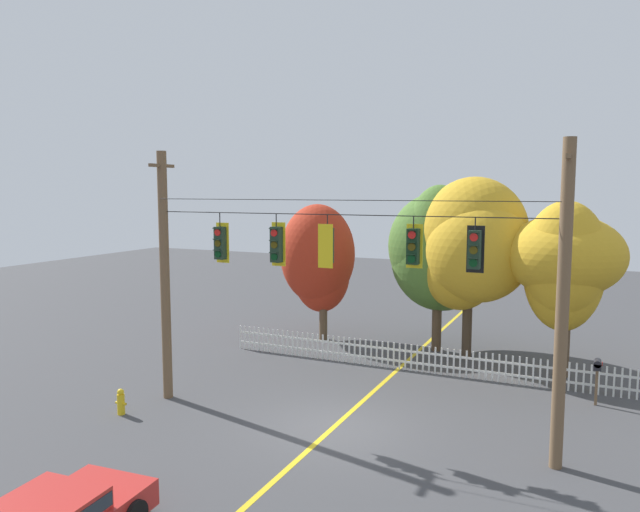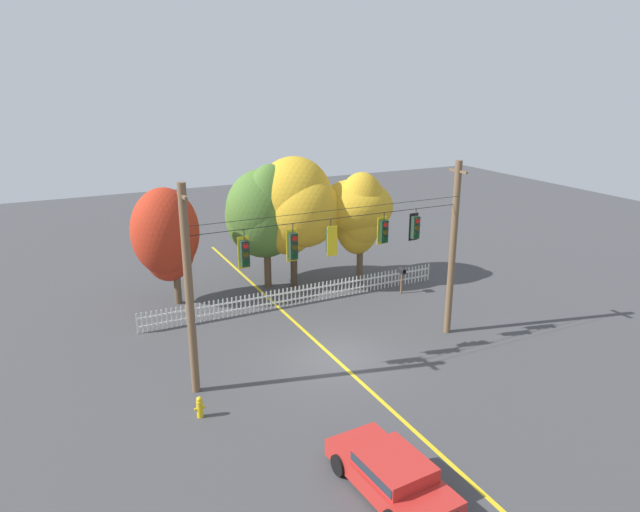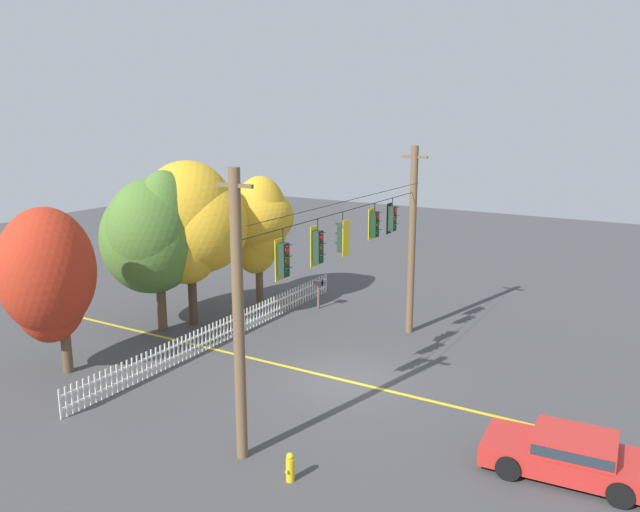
{
  "view_description": "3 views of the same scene",
  "coord_description": "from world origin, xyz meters",
  "px_view_note": "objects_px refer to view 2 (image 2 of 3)",
  "views": [
    {
      "loc": [
        6.41,
        -14.8,
        6.62
      ],
      "look_at": [
        -0.73,
        0.66,
        4.74
      ],
      "focal_mm": 33.51,
      "sensor_mm": 36.0,
      "label": 1
    },
    {
      "loc": [
        -10.03,
        -18.97,
        11.21
      ],
      "look_at": [
        -0.58,
        0.17,
        4.48
      ],
      "focal_mm": 32.27,
      "sensor_mm": 36.0,
      "label": 2
    },
    {
      "loc": [
        -18.14,
        -9.72,
        9.14
      ],
      "look_at": [
        -1.36,
        0.17,
        4.7
      ],
      "focal_mm": 35.59,
      "sensor_mm": 36.0,
      "label": 3
    }
  ],
  "objects_px": {
    "traffic_signal_westbound_side": "(415,227)",
    "autumn_oak_far_east": "(297,207)",
    "traffic_signal_eastbound_side": "(293,246)",
    "parked_car": "(392,473)",
    "traffic_signal_northbound_primary": "(383,231)",
    "autumn_maple_far_west": "(358,210)",
    "roadside_mailbox": "(402,273)",
    "fire_hydrant": "(200,407)",
    "traffic_signal_northbound_secondary": "(331,240)",
    "autumn_maple_near_fence": "(166,234)",
    "traffic_signal_southbound_primary": "(245,253)",
    "autumn_maple_mid": "(264,212)"
  },
  "relations": [
    {
      "from": "traffic_signal_westbound_side",
      "to": "autumn_oak_far_east",
      "type": "xyz_separation_m",
      "value": [
        -1.6,
        8.52,
        -0.69
      ]
    },
    {
      "from": "traffic_signal_eastbound_side",
      "to": "parked_car",
      "type": "height_order",
      "value": "traffic_signal_eastbound_side"
    },
    {
      "from": "parked_car",
      "to": "traffic_signal_northbound_primary",
      "type": "bearing_deg",
      "value": 60.13
    },
    {
      "from": "autumn_maple_far_west",
      "to": "roadside_mailbox",
      "type": "xyz_separation_m",
      "value": [
        1.2,
        -2.78,
        -2.98
      ]
    },
    {
      "from": "autumn_maple_far_west",
      "to": "fire_hydrant",
      "type": "distance_m",
      "value": 15.48
    },
    {
      "from": "traffic_signal_northbound_secondary",
      "to": "fire_hydrant",
      "type": "distance_m",
      "value": 7.78
    },
    {
      "from": "autumn_maple_near_fence",
      "to": "autumn_maple_far_west",
      "type": "relative_size",
      "value": 0.96
    },
    {
      "from": "traffic_signal_southbound_primary",
      "to": "fire_hydrant",
      "type": "distance_m",
      "value": 5.56
    },
    {
      "from": "traffic_signal_westbound_side",
      "to": "autumn_oak_far_east",
      "type": "height_order",
      "value": "autumn_oak_far_east"
    },
    {
      "from": "traffic_signal_westbound_side",
      "to": "traffic_signal_northbound_secondary",
      "type": "bearing_deg",
      "value": -179.72
    },
    {
      "from": "autumn_maple_near_fence",
      "to": "autumn_maple_mid",
      "type": "xyz_separation_m",
      "value": [
        5.35,
        0.23,
        0.55
      ]
    },
    {
      "from": "traffic_signal_northbound_secondary",
      "to": "autumn_maple_far_west",
      "type": "height_order",
      "value": "autumn_maple_far_west"
    },
    {
      "from": "traffic_signal_northbound_secondary",
      "to": "traffic_signal_westbound_side",
      "type": "xyz_separation_m",
      "value": [
        3.95,
        0.02,
        0.06
      ]
    },
    {
      "from": "traffic_signal_eastbound_side",
      "to": "roadside_mailbox",
      "type": "relative_size",
      "value": 1.04
    },
    {
      "from": "traffic_signal_southbound_primary",
      "to": "autumn_maple_near_fence",
      "type": "height_order",
      "value": "autumn_maple_near_fence"
    },
    {
      "from": "traffic_signal_southbound_primary",
      "to": "traffic_signal_eastbound_side",
      "type": "xyz_separation_m",
      "value": [
        1.91,
        0.0,
        0.03
      ]
    },
    {
      "from": "autumn_maple_mid",
      "to": "autumn_oak_far_east",
      "type": "bearing_deg",
      "value": -29.61
    },
    {
      "from": "traffic_signal_westbound_side",
      "to": "parked_car",
      "type": "height_order",
      "value": "traffic_signal_westbound_side"
    },
    {
      "from": "traffic_signal_northbound_secondary",
      "to": "autumn_oak_far_east",
      "type": "height_order",
      "value": "autumn_oak_far_east"
    },
    {
      "from": "traffic_signal_northbound_secondary",
      "to": "autumn_maple_near_fence",
      "type": "height_order",
      "value": "autumn_maple_near_fence"
    },
    {
      "from": "traffic_signal_southbound_primary",
      "to": "roadside_mailbox",
      "type": "xyz_separation_m",
      "value": [
        10.37,
        4.99,
        -3.88
      ]
    },
    {
      "from": "parked_car",
      "to": "roadside_mailbox",
      "type": "distance_m",
      "value": 15.59
    },
    {
      "from": "autumn_maple_near_fence",
      "to": "autumn_maple_mid",
      "type": "height_order",
      "value": "autumn_maple_mid"
    },
    {
      "from": "traffic_signal_northbound_secondary",
      "to": "traffic_signal_westbound_side",
      "type": "relative_size",
      "value": 1.05
    },
    {
      "from": "traffic_signal_northbound_primary",
      "to": "autumn_maple_near_fence",
      "type": "bearing_deg",
      "value": 127.1
    },
    {
      "from": "autumn_maple_mid",
      "to": "parked_car",
      "type": "height_order",
      "value": "autumn_maple_mid"
    },
    {
      "from": "traffic_signal_northbound_primary",
      "to": "traffic_signal_westbound_side",
      "type": "relative_size",
      "value": 0.98
    },
    {
      "from": "autumn_oak_far_east",
      "to": "traffic_signal_westbound_side",
      "type": "bearing_deg",
      "value": -79.35
    },
    {
      "from": "traffic_signal_northbound_primary",
      "to": "traffic_signal_westbound_side",
      "type": "distance_m",
      "value": 1.55
    },
    {
      "from": "traffic_signal_northbound_primary",
      "to": "autumn_maple_near_fence",
      "type": "distance_m",
      "value": 11.58
    },
    {
      "from": "traffic_signal_westbound_side",
      "to": "roadside_mailbox",
      "type": "bearing_deg",
      "value": 59.63
    },
    {
      "from": "autumn_maple_mid",
      "to": "traffic_signal_northbound_secondary",
      "type": "bearing_deg",
      "value": -95.07
    },
    {
      "from": "autumn_maple_near_fence",
      "to": "parked_car",
      "type": "distance_m",
      "value": 17.38
    },
    {
      "from": "traffic_signal_southbound_primary",
      "to": "autumn_maple_near_fence",
      "type": "bearing_deg",
      "value": 96.39
    },
    {
      "from": "traffic_signal_southbound_primary",
      "to": "roadside_mailbox",
      "type": "height_order",
      "value": "traffic_signal_southbound_primary"
    },
    {
      "from": "traffic_signal_eastbound_side",
      "to": "fire_hydrant",
      "type": "relative_size",
      "value": 1.93
    },
    {
      "from": "traffic_signal_northbound_primary",
      "to": "autumn_maple_far_west",
      "type": "bearing_deg",
      "value": 67.16
    },
    {
      "from": "autumn_maple_near_fence",
      "to": "traffic_signal_northbound_primary",
      "type": "bearing_deg",
      "value": -52.9
    },
    {
      "from": "traffic_signal_southbound_primary",
      "to": "traffic_signal_westbound_side",
      "type": "height_order",
      "value": "same"
    },
    {
      "from": "traffic_signal_westbound_side",
      "to": "autumn_maple_near_fence",
      "type": "relative_size",
      "value": 0.23
    },
    {
      "from": "traffic_signal_westbound_side",
      "to": "autumn_maple_far_west",
      "type": "xyz_separation_m",
      "value": [
        1.72,
        7.77,
        -1.01
      ]
    },
    {
      "from": "traffic_signal_northbound_primary",
      "to": "traffic_signal_westbound_side",
      "type": "height_order",
      "value": "same"
    },
    {
      "from": "autumn_maple_far_west",
      "to": "roadside_mailbox",
      "type": "bearing_deg",
      "value": -66.66
    },
    {
      "from": "traffic_signal_northbound_secondary",
      "to": "autumn_maple_far_west",
      "type": "xyz_separation_m",
      "value": [
        5.68,
        7.79,
        -0.96
      ]
    },
    {
      "from": "autumn_maple_mid",
      "to": "autumn_maple_far_west",
      "type": "relative_size",
      "value": 1.09
    },
    {
      "from": "autumn_oak_far_east",
      "to": "roadside_mailbox",
      "type": "xyz_separation_m",
      "value": [
        4.53,
        -3.53,
        -3.3
      ]
    },
    {
      "from": "traffic_signal_westbound_side",
      "to": "autumn_maple_mid",
      "type": "height_order",
      "value": "autumn_maple_mid"
    },
    {
      "from": "traffic_signal_northbound_secondary",
      "to": "autumn_maple_mid",
      "type": "xyz_separation_m",
      "value": [
        0.83,
        9.4,
        -0.92
      ]
    },
    {
      "from": "traffic_signal_northbound_secondary",
      "to": "autumn_oak_far_east",
      "type": "bearing_deg",
      "value": 74.61
    },
    {
      "from": "traffic_signal_northbound_secondary",
      "to": "traffic_signal_westbound_side",
      "type": "distance_m",
      "value": 3.95
    }
  ]
}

